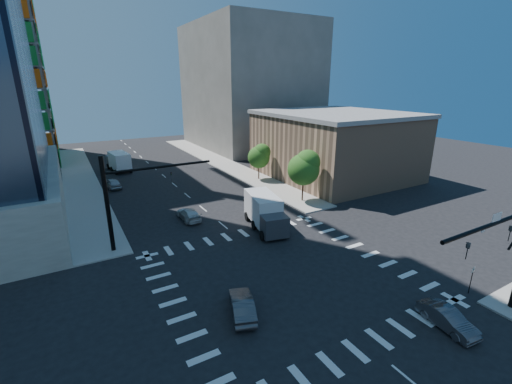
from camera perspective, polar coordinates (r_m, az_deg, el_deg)
ground at (r=29.10m, az=4.64°, el=-13.69°), size 160.00×160.00×0.00m
road_markings at (r=29.09m, az=4.64°, el=-13.68°), size 20.00×20.00×0.01m
sidewalk_ne at (r=67.67m, az=-5.77°, el=4.89°), size 5.00×60.00×0.15m
sidewalk_nw at (r=62.18m, az=-27.26°, el=1.79°), size 5.00×60.00×0.15m
commercial_building at (r=58.55m, az=12.97°, el=7.72°), size 20.50×22.50×10.60m
bg_building_ne at (r=85.86m, az=-1.16°, el=17.09°), size 24.00×30.00×28.00m
signal_mast_nw at (r=33.51m, az=-21.19°, el=-0.21°), size 10.20×0.40×9.00m
tree_south at (r=44.75m, az=8.14°, el=4.12°), size 4.16×4.16×6.82m
tree_north at (r=54.76m, az=0.64°, el=6.08°), size 3.54×3.52×5.78m
no_parking_sign at (r=30.70m, az=32.29°, el=-11.91°), size 0.30×0.06×2.20m
car_nb_right at (r=26.57m, az=29.29°, el=-17.94°), size 1.81×4.06×1.30m
car_nb_far at (r=43.22m, az=1.48°, el=-1.79°), size 2.46×4.83×1.31m
car_sb_near at (r=40.31m, az=-11.16°, el=-3.63°), size 1.95×4.56×1.31m
car_sb_mid at (r=55.45m, az=-22.80°, el=1.35°), size 2.30×4.56×1.49m
car_sb_cross at (r=24.57m, az=-2.33°, el=-18.35°), size 2.77×4.44×1.38m
box_truck_near at (r=36.75m, az=1.69°, el=-3.89°), size 4.22×7.23×3.56m
box_truck_far at (r=65.95m, az=-21.98°, el=4.61°), size 3.50×6.78×3.42m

